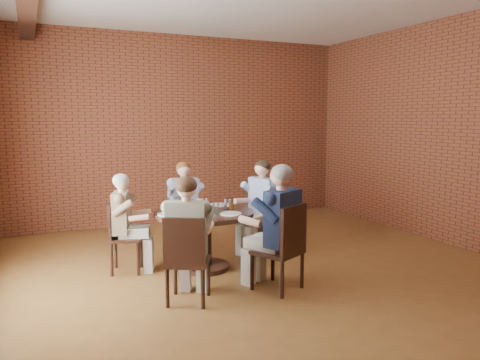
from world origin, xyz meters
name	(u,v)px	position (x,y,z in m)	size (l,w,h in m)	color
floor	(266,278)	(0.00, 0.00, 0.00)	(7.00, 7.00, 0.00)	brown
wall_back	(178,130)	(0.00, 3.50, 1.70)	(7.00, 7.00, 0.00)	brown
wall_right	(467,133)	(3.25, 0.00, 1.70)	(7.00, 7.00, 0.00)	brown
dining_table	(204,228)	(-0.55, 0.64, 0.53)	(1.25, 1.25, 0.75)	black
chair_a	(264,217)	(0.52, 1.06, 0.51)	(0.54, 0.54, 0.93)	black
diner_a	(260,207)	(0.44, 1.03, 0.66)	(0.52, 0.64, 1.32)	#415FA9
chair_b	(184,215)	(-0.49, 1.70, 0.50)	(0.42, 0.42, 0.91)	black
diner_b	(185,206)	(-0.49, 1.62, 0.64)	(0.50, 0.61, 1.28)	gray
chair_c	(120,234)	(-1.54, 0.97, 0.48)	(0.48, 0.48, 0.88)	black
diner_c	(126,223)	(-1.47, 0.95, 0.62)	(0.47, 0.58, 1.24)	brown
chair_d	(186,257)	(-1.11, -0.37, 0.51)	(0.58, 0.58, 0.93)	black
diner_d	(188,240)	(-1.07, -0.29, 0.66)	(0.52, 0.65, 1.33)	tan
chair_e	(285,245)	(0.00, -0.44, 0.53)	(0.62, 0.62, 0.98)	black
diner_e	(278,228)	(-0.05, -0.36, 0.71)	(0.57, 0.71, 1.41)	#182444
plate_a	(218,205)	(-0.24, 0.94, 0.76)	(0.26, 0.26, 0.01)	white
plate_b	(194,204)	(-0.52, 1.11, 0.76)	(0.26, 0.26, 0.01)	white
plate_c	(168,214)	(-1.02, 0.62, 0.76)	(0.26, 0.26, 0.01)	white
plate_d	(231,214)	(-0.31, 0.34, 0.76)	(0.26, 0.26, 0.01)	white
glass_a	(227,204)	(-0.23, 0.65, 0.82)	(0.07, 0.07, 0.14)	white
glass_b	(205,203)	(-0.47, 0.82, 0.82)	(0.07, 0.07, 0.14)	white
glass_c	(178,202)	(-0.78, 1.00, 0.82)	(0.07, 0.07, 0.14)	white
glass_d	(191,205)	(-0.69, 0.75, 0.82)	(0.07, 0.07, 0.14)	white
glass_e	(191,209)	(-0.76, 0.52, 0.82)	(0.07, 0.07, 0.14)	white
glass_f	(198,211)	(-0.72, 0.36, 0.82)	(0.07, 0.07, 0.14)	white
glass_g	(216,208)	(-0.46, 0.46, 0.82)	(0.07, 0.07, 0.14)	white
glass_h	(231,204)	(-0.18, 0.64, 0.82)	(0.07, 0.07, 0.14)	white
smartphone	(241,215)	(-0.24, 0.22, 0.75)	(0.07, 0.13, 0.01)	black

